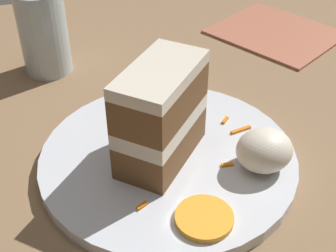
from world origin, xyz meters
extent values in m
plane|color=#38332D|center=(0.00, 0.00, 0.00)|extent=(6.00, 6.00, 0.00)
cube|color=#846647|center=(0.00, 0.00, 0.02)|extent=(1.25, 0.91, 0.03)
cylinder|color=silver|center=(-0.05, 0.06, 0.04)|extent=(0.28, 0.28, 0.01)
cube|color=brown|center=(-0.04, 0.06, 0.07)|extent=(0.12, 0.12, 0.04)
cube|color=silver|center=(-0.04, 0.06, 0.09)|extent=(0.12, 0.12, 0.02)
cube|color=brown|center=(-0.04, 0.06, 0.12)|extent=(0.12, 0.12, 0.04)
cube|color=silver|center=(-0.04, 0.06, 0.15)|extent=(0.12, 0.12, 0.01)
ellipsoid|color=silver|center=(-0.14, 0.10, 0.07)|extent=(0.06, 0.05, 0.04)
cylinder|color=orange|center=(-0.05, 0.16, 0.05)|extent=(0.06, 0.06, 0.01)
cube|color=orange|center=(-0.07, -0.01, 0.05)|extent=(0.02, 0.01, 0.00)
cube|color=orange|center=(-0.13, 0.02, 0.05)|extent=(0.01, 0.01, 0.00)
cube|color=orange|center=(-0.10, 0.09, 0.05)|extent=(0.01, 0.01, 0.00)
cube|color=orange|center=(-0.14, 0.04, 0.05)|extent=(0.03, 0.01, 0.00)
cube|color=orange|center=(-0.07, -0.02, 0.05)|extent=(0.02, 0.01, 0.00)
cube|color=orange|center=(0.00, 0.13, 0.05)|extent=(0.01, 0.01, 0.00)
cylinder|color=silver|center=(0.06, -0.19, 0.09)|extent=(0.07, 0.07, 0.12)
cylinder|color=silver|center=(0.06, -0.19, 0.05)|extent=(0.06, 0.06, 0.04)
cube|color=#B2664C|center=(-0.31, -0.20, 0.03)|extent=(0.23, 0.24, 0.00)
camera|label=1|loc=(0.06, 0.43, 0.38)|focal=50.00mm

